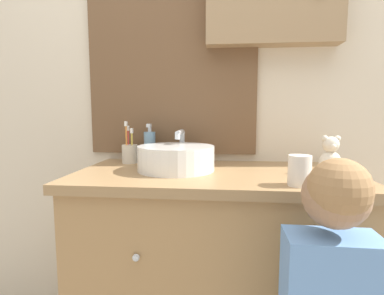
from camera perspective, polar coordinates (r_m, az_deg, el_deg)
The scene contains 7 objects.
wall_back at distance 1.47m, azimuth 5.14°, elevation 15.84°, with size 3.20×0.18×2.50m.
vanity_counter at distance 1.32m, azimuth 4.18°, elevation -22.44°, with size 1.08×0.55×0.83m.
sink_basin at distance 1.21m, azimuth -2.92°, elevation -1.86°, with size 0.31×0.36×0.16m.
toothbrush_holder at distance 1.40m, azimuth -11.77°, elevation -0.98°, with size 0.07×0.07×0.19m.
soap_dispenser at distance 1.40m, azimuth -8.04°, elevation 0.20°, with size 0.05×0.05×0.18m.
teddy_bear at distance 1.24m, azimuth 24.85°, elevation -1.46°, with size 0.08×0.07×0.15m.
drinking_cup at distance 1.00m, azimuth 19.81°, elevation -4.15°, with size 0.07×0.07×0.10m, color silver.
Camera 1 is at (0.03, -0.83, 1.06)m, focal length 28.00 mm.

